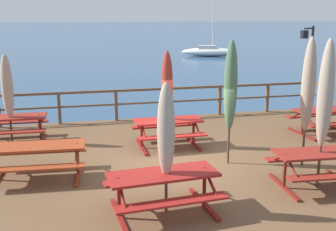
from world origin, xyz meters
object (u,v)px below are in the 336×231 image
picnic_table_mid_right (323,116)px  picnic_table_back_left (316,161)px  picnic_table_front_right (11,123)px  patio_umbrella_short_mid (325,95)px  patio_umbrella_tall_mid_right (308,86)px  sailboat_distant (210,51)px  patio_umbrella_tall_back_left (231,87)px  picnic_table_front_left (168,127)px  picnic_table_back_right (163,183)px  lamp_post_hooked (308,57)px  patio_umbrella_tall_front (7,87)px  patio_umbrella_tall_mid_left (167,86)px  picnic_table_mid_left (37,154)px  patio_umbrella_tall_back_right (166,131)px

picnic_table_mid_right → picnic_table_back_left: same height
picnic_table_front_right → patio_umbrella_short_mid: (6.75, -4.86, 1.43)m
patio_umbrella_tall_mid_right → sailboat_distant: (9.24, 33.12, -2.08)m
picnic_table_front_right → patio_umbrella_tall_back_left: bearing=-29.8°
picnic_table_front_left → picnic_table_back_right: bearing=-105.0°
sailboat_distant → picnic_table_front_left: bearing=-111.3°
picnic_table_mid_right → lamp_post_hooked: size_ratio=0.59×
patio_umbrella_tall_front → patio_umbrella_tall_mid_left: bearing=-17.0°
picnic_table_front_left → patio_umbrella_short_mid: size_ratio=0.59×
patio_umbrella_tall_mid_right → lamp_post_hooked: bearing=58.1°
patio_umbrella_tall_front → picnic_table_back_right: bearing=-57.7°
picnic_table_mid_right → patio_umbrella_tall_front: bearing=172.4°
picnic_table_back_right → picnic_table_front_left: 3.94m
patio_umbrella_tall_mid_right → picnic_table_mid_right: bearing=47.8°
picnic_table_front_right → patio_umbrella_short_mid: bearing=-35.7°
picnic_table_back_right → picnic_table_front_left: same height
picnic_table_back_left → patio_umbrella_tall_mid_left: patio_umbrella_tall_mid_left is taller
picnic_table_back_right → patio_umbrella_short_mid: bearing=6.1°
picnic_table_mid_left → patio_umbrella_tall_front: (-0.90, 2.90, 1.06)m
patio_umbrella_tall_mid_right → patio_umbrella_tall_back_left: size_ratio=1.03×
patio_umbrella_tall_back_left → patio_umbrella_tall_mid_right: bearing=-18.8°
picnic_table_front_right → sailboat_distant: bearing=61.0°
picnic_table_back_right → patio_umbrella_tall_back_right: bearing=2.1°
picnic_table_front_left → patio_umbrella_tall_mid_right: 3.87m
picnic_table_back_right → patio_umbrella_tall_mid_left: patio_umbrella_tall_mid_left is taller
picnic_table_front_right → patio_umbrella_tall_front: 1.06m
picnic_table_front_right → patio_umbrella_tall_back_right: (3.33, -5.23, 0.99)m
picnic_table_back_right → patio_umbrella_tall_mid_right: patio_umbrella_tall_mid_right is taller
picnic_table_front_right → patio_umbrella_tall_mid_right: bearing=-27.4°
patio_umbrella_tall_back_right → picnic_table_back_right: bearing=-177.9°
picnic_table_front_left → patio_umbrella_tall_mid_left: 1.13m
patio_umbrella_tall_back_right → patio_umbrella_tall_front: (-3.32, 5.16, 0.07)m
sailboat_distant → lamp_post_hooked: bearing=-102.4°
patio_umbrella_tall_back_left → patio_umbrella_tall_mid_left: bearing=123.5°
patio_umbrella_tall_back_left → patio_umbrella_tall_front: size_ratio=1.19×
picnic_table_back_right → patio_umbrella_tall_mid_right: size_ratio=0.68×
picnic_table_mid_right → sailboat_distant: 31.57m
patio_umbrella_tall_mid_right → patio_umbrella_tall_back_left: (-1.70, 0.58, -0.05)m
picnic_table_back_right → picnic_table_front_left: size_ratio=1.14×
picnic_table_mid_right → picnic_table_back_left: bearing=-125.9°
picnic_table_mid_right → picnic_table_front_right: (-9.25, 1.31, 0.00)m
picnic_table_mid_right → patio_umbrella_tall_back_right: size_ratio=0.77×
picnic_table_mid_right → patio_umbrella_tall_mid_left: bearing=-179.2°
picnic_table_back_left → patio_umbrella_tall_front: bearing=144.5°
picnic_table_back_right → patio_umbrella_tall_front: patio_umbrella_tall_front is taller
lamp_post_hooked → picnic_table_back_right: bearing=-137.0°
patio_umbrella_tall_mid_left → lamp_post_hooked: (5.84, 2.53, 0.43)m
picnic_table_front_left → patio_umbrella_tall_back_right: (-0.96, -3.80, 1.00)m
picnic_table_mid_right → lamp_post_hooked: 3.04m
patio_umbrella_tall_back_right → picnic_table_mid_right: bearing=33.5°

